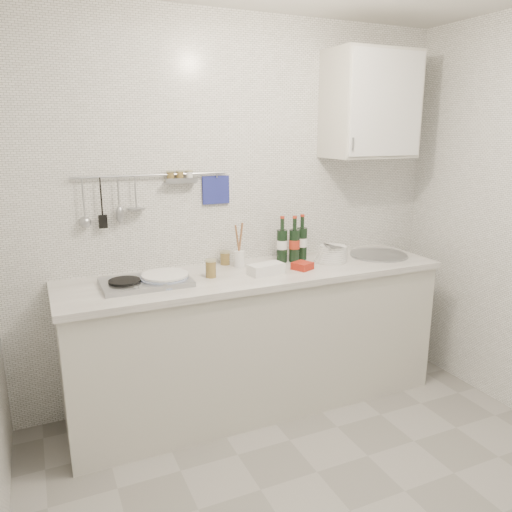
{
  "coord_description": "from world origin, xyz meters",
  "views": [
    {
      "loc": [
        -1.25,
        -1.66,
        1.79
      ],
      "look_at": [
        -0.09,
        0.9,
        1.07
      ],
      "focal_mm": 35.0,
      "sensor_mm": 36.0,
      "label": 1
    }
  ],
  "objects_px": {
    "plate_stack_sink": "(332,254)",
    "wall_cabinet": "(371,105)",
    "wine_bottles": "(293,239)",
    "plate_stack_hob": "(164,279)",
    "utensil_crock": "(239,256)"
  },
  "relations": [
    {
      "from": "plate_stack_sink",
      "to": "wall_cabinet",
      "type": "bearing_deg",
      "value": 15.81
    },
    {
      "from": "plate_stack_sink",
      "to": "wine_bottles",
      "type": "bearing_deg",
      "value": 157.67
    },
    {
      "from": "plate_stack_sink",
      "to": "plate_stack_hob",
      "type": "bearing_deg",
      "value": -178.09
    },
    {
      "from": "plate_stack_sink",
      "to": "wine_bottles",
      "type": "height_order",
      "value": "wine_bottles"
    },
    {
      "from": "plate_stack_hob",
      "to": "plate_stack_sink",
      "type": "relative_size",
      "value": 1.25
    },
    {
      "from": "plate_stack_hob",
      "to": "utensil_crock",
      "type": "distance_m",
      "value": 0.56
    },
    {
      "from": "utensil_crock",
      "to": "wine_bottles",
      "type": "bearing_deg",
      "value": -1.52
    },
    {
      "from": "wine_bottles",
      "to": "utensil_crock",
      "type": "height_order",
      "value": "wine_bottles"
    },
    {
      "from": "wine_bottles",
      "to": "utensil_crock",
      "type": "distance_m",
      "value": 0.4
    },
    {
      "from": "wall_cabinet",
      "to": "plate_stack_sink",
      "type": "relative_size",
      "value": 2.91
    },
    {
      "from": "wall_cabinet",
      "to": "utensil_crock",
      "type": "relative_size",
      "value": 2.39
    },
    {
      "from": "plate_stack_hob",
      "to": "plate_stack_sink",
      "type": "distance_m",
      "value": 1.17
    },
    {
      "from": "wall_cabinet",
      "to": "plate_stack_hob",
      "type": "xyz_separation_m",
      "value": [
        -1.5,
        -0.13,
        -1.0
      ]
    },
    {
      "from": "wall_cabinet",
      "to": "plate_stack_sink",
      "type": "bearing_deg",
      "value": -164.19
    },
    {
      "from": "wall_cabinet",
      "to": "utensil_crock",
      "type": "bearing_deg",
      "value": 178.79
    }
  ]
}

